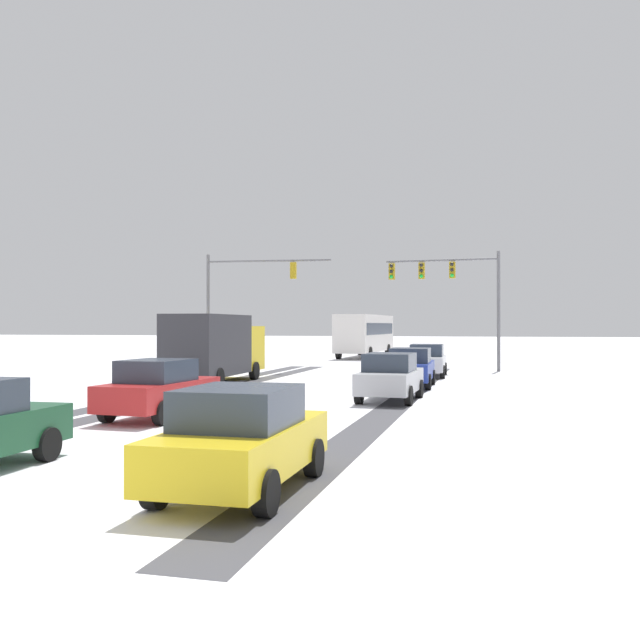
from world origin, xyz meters
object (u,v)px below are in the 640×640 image
at_px(traffic_signal_near_left, 242,290).
at_px(car_blue_second, 411,367).
at_px(car_red_fourth, 159,389).
at_px(car_yellow_cab_fifth, 242,439).
at_px(bus_oncoming, 365,332).
at_px(car_silver_third, 390,377).
at_px(car_white_lead, 427,360).
at_px(box_truck_delivery, 216,346).
at_px(traffic_signal_near_right, 452,284).

height_order(traffic_signal_near_left, car_blue_second, traffic_signal_near_left).
height_order(traffic_signal_near_left, car_red_fourth, traffic_signal_near_left).
relative_size(car_yellow_cab_fifth, bus_oncoming, 0.37).
bearing_deg(traffic_signal_near_left, car_silver_third, -51.34).
distance_m(car_white_lead, car_yellow_cab_fifth, 24.71).
xyz_separation_m(traffic_signal_near_left, box_truck_delivery, (1.61, -7.55, -2.85)).
bearing_deg(car_white_lead, car_blue_second, -90.99).
distance_m(car_blue_second, car_red_fourth, 12.65).
xyz_separation_m(car_white_lead, car_yellow_cab_fifth, (-0.46, -24.71, 0.00)).
distance_m(traffic_signal_near_left, car_red_fourth, 19.43).
bearing_deg(box_truck_delivery, car_silver_third, -30.89).
height_order(car_blue_second, box_truck_delivery, box_truck_delivery).
height_order(car_yellow_cab_fifth, box_truck_delivery, box_truck_delivery).
height_order(car_white_lead, box_truck_delivery, box_truck_delivery).
bearing_deg(car_white_lead, traffic_signal_near_right, 71.72).
xyz_separation_m(car_white_lead, car_silver_third, (-0.14, -11.47, 0.00)).
height_order(car_white_lead, car_yellow_cab_fifth, same).
bearing_deg(traffic_signal_near_left, car_red_fourth, -76.16).
distance_m(car_white_lead, car_red_fourth, 18.26).
relative_size(traffic_signal_near_right, box_truck_delivery, 0.87).
height_order(traffic_signal_near_right, bus_oncoming, traffic_signal_near_right).
xyz_separation_m(car_red_fourth, bus_oncoming, (-1.18, 37.33, 1.18)).
bearing_deg(car_blue_second, traffic_signal_near_left, 144.75).
bearing_deg(box_truck_delivery, car_blue_second, 2.57).
height_order(traffic_signal_near_right, car_silver_third, traffic_signal_near_right).
distance_m(car_blue_second, box_truck_delivery, 8.59).
xyz_separation_m(traffic_signal_near_right, box_truck_delivery, (-9.69, -9.54, -3.16)).
bearing_deg(car_yellow_cab_fifth, traffic_signal_near_right, 86.91).
bearing_deg(car_silver_third, car_red_fourth, -133.32).
bearing_deg(car_red_fourth, car_white_lead, 71.86).
xyz_separation_m(traffic_signal_near_right, car_yellow_cab_fifth, (-1.51, -27.86, -3.98)).
bearing_deg(car_white_lead, car_yellow_cab_fifth, -91.08).
bearing_deg(car_yellow_cab_fifth, box_truck_delivery, 114.05).
distance_m(traffic_signal_near_right, box_truck_delivery, 13.96).
relative_size(traffic_signal_near_right, traffic_signal_near_left, 0.93).
xyz_separation_m(traffic_signal_near_left, car_yellow_cab_fifth, (9.79, -25.88, -3.67)).
height_order(car_yellow_cab_fifth, bus_oncoming, bus_oncoming).
relative_size(traffic_signal_near_left, car_blue_second, 1.70).
bearing_deg(car_white_lead, car_red_fourth, -108.14).
height_order(car_blue_second, bus_oncoming, bus_oncoming).
bearing_deg(traffic_signal_near_right, car_silver_third, -94.61).
bearing_deg(traffic_signal_near_left, bus_oncoming, 79.79).
bearing_deg(box_truck_delivery, traffic_signal_near_right, 44.56).
distance_m(traffic_signal_near_right, car_silver_third, 15.20).
xyz_separation_m(traffic_signal_near_right, car_red_fourth, (-6.73, -20.51, -3.98)).
relative_size(car_white_lead, car_silver_third, 1.00).
relative_size(car_silver_third, car_red_fourth, 0.99).
bearing_deg(car_silver_third, traffic_signal_near_right, 85.39).
relative_size(traffic_signal_near_right, car_silver_third, 1.57).
height_order(traffic_signal_near_left, bus_oncoming, traffic_signal_near_left).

